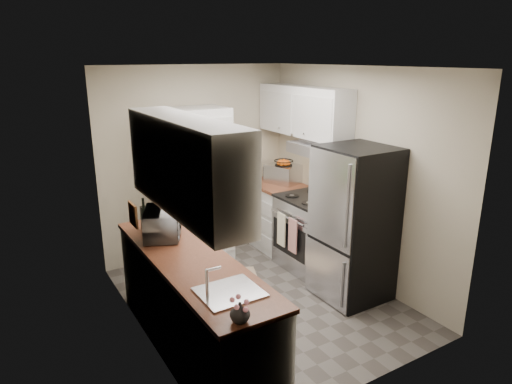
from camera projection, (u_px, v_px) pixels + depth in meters
ground at (261, 300)px, 5.07m from camera, size 3.20×3.20×0.00m
room_shell at (260, 157)px, 4.58m from camera, size 2.64×3.24×2.52m
pantry_cabinet at (193, 188)px, 5.75m from camera, size 0.90×0.55×2.00m
base_cabinet_left at (193, 307)px, 4.09m from camera, size 0.60×2.30×0.88m
countertop_left at (191, 260)px, 3.96m from camera, size 0.63×2.33×0.04m
base_cabinet_right at (276, 216)px, 6.41m from camera, size 0.60×0.80×0.88m
countertop_right at (276, 185)px, 6.27m from camera, size 0.63×0.83×0.04m
electric_range at (310, 232)px, 5.73m from camera, size 0.71×0.78×1.13m
refrigerator at (354, 224)px, 4.95m from camera, size 0.70×0.72×1.70m
microwave at (163, 223)px, 4.38m from camera, size 0.50×0.58×0.27m
wine_bottle at (144, 215)px, 4.58m from camera, size 0.08×0.08×0.30m
flower_vase at (240, 312)px, 2.98m from camera, size 0.17×0.17×0.14m
cutting_board at (163, 205)px, 4.91m from camera, size 0.09×0.21×0.27m
toaster_oven at (283, 174)px, 6.26m from camera, size 0.47×0.52×0.25m
fruit_basket at (284, 161)px, 6.18m from camera, size 0.31×0.31×0.11m
kitchen_mat at (240, 281)px, 5.48m from camera, size 0.66×0.81×0.01m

